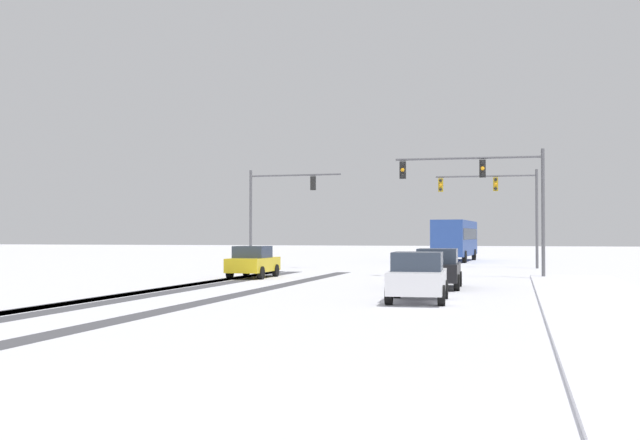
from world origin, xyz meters
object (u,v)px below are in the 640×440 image
traffic_signal_near_right (489,185)px  car_yellow_cab_lead (253,262)px  car_black_second (438,268)px  bus_oncoming (455,237)px  car_white_third (418,277)px  traffic_signal_far_right (501,197)px  traffic_signal_far_left (275,201)px

traffic_signal_near_right → car_yellow_cab_lead: traffic_signal_near_right is taller
car_black_second → bus_oncoming: bearing=93.2°
car_yellow_cab_lead → car_white_third: bearing=-49.7°
traffic_signal_far_right → traffic_signal_far_left: size_ratio=1.02×
traffic_signal_far_left → traffic_signal_near_right: (14.05, -8.09, 0.26)m
car_white_third → traffic_signal_far_left: bearing=118.6°
car_yellow_cab_lead → car_white_third: 15.27m
car_yellow_cab_lead → car_white_third: same height
traffic_signal_near_right → car_black_second: (-1.79, -7.98, -3.89)m
bus_oncoming → car_black_second: bearing=-86.8°
bus_oncoming → traffic_signal_far_right: bearing=-72.7°
traffic_signal_far_right → car_black_second: 20.49m
traffic_signal_far_right → traffic_signal_near_right: size_ratio=0.89×
car_black_second → car_yellow_cab_lead: bearing=152.2°
traffic_signal_far_left → bus_oncoming: size_ratio=0.59×
traffic_signal_near_right → traffic_signal_far_left: bearing=150.1°
traffic_signal_near_right → car_white_third: size_ratio=1.78×
traffic_signal_near_right → car_white_third: 15.04m
traffic_signal_far_right → bus_oncoming: bearing=107.3°
car_black_second → traffic_signal_near_right: bearing=77.4°
car_yellow_cab_lead → car_black_second: (9.87, -5.20, 0.00)m
traffic_signal_far_right → bus_oncoming: 13.60m
traffic_signal_far_right → traffic_signal_far_left: bearing=-164.7°
traffic_signal_far_left → car_white_third: (12.27, -22.51, -3.63)m
traffic_signal_far_left → car_white_third: traffic_signal_far_left is taller
traffic_signal_far_left → traffic_signal_near_right: 16.22m
car_yellow_cab_lead → traffic_signal_near_right: bearing=13.4°
car_yellow_cab_lead → car_white_third: (9.88, -11.64, 0.00)m
traffic_signal_near_right → car_yellow_cab_lead: size_ratio=1.79×
traffic_signal_near_right → car_black_second: bearing=-102.6°
car_white_third → bus_oncoming: size_ratio=0.38×
traffic_signal_near_right → bus_oncoming: (-3.65, 24.77, -2.71)m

